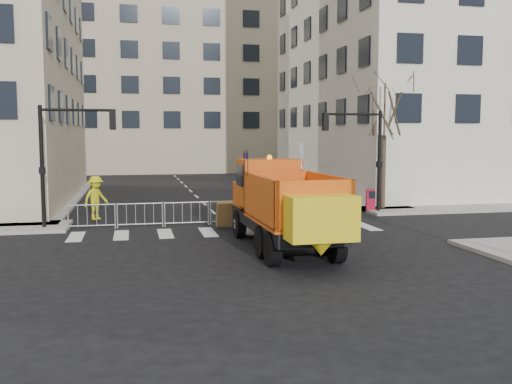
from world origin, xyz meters
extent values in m
plane|color=black|center=(0.00, 0.00, 0.00)|extent=(120.00, 120.00, 0.00)
cube|color=gray|center=(0.00, 8.50, 0.07)|extent=(64.00, 5.00, 0.15)
cube|color=tan|center=(0.00, 52.00, 12.00)|extent=(30.00, 18.00, 24.00)
cylinder|color=black|center=(-8.00, 7.50, 2.70)|extent=(0.18, 0.18, 5.40)
cylinder|color=black|center=(8.50, 9.50, 2.70)|extent=(0.18, 0.18, 5.40)
cube|color=black|center=(1.07, 1.31, 0.96)|extent=(2.43, 7.30, 0.45)
cylinder|color=black|center=(-0.03, 3.91, 0.56)|extent=(0.37, 1.12, 1.11)
cylinder|color=black|center=(2.09, 3.95, 0.56)|extent=(0.37, 1.12, 1.11)
cylinder|color=black|center=(0.03, -0.02, 0.56)|extent=(0.37, 1.12, 1.11)
cylinder|color=black|center=(2.15, 0.01, 0.56)|extent=(0.37, 1.12, 1.11)
cylinder|color=black|center=(0.05, -1.33, 0.56)|extent=(0.37, 1.12, 1.11)
cylinder|color=black|center=(2.17, -1.30, 0.56)|extent=(0.37, 1.12, 1.11)
cube|color=#CD4B0B|center=(1.03, 4.54, 1.67)|extent=(2.14, 1.65, 1.01)
cube|color=#CD4B0B|center=(1.04, 3.22, 2.27)|extent=(2.35, 1.65, 1.82)
cylinder|color=silver|center=(2.12, 2.48, 2.62)|extent=(0.14, 0.14, 2.42)
cube|color=#CD4B0B|center=(1.09, -0.11, 2.02)|extent=(2.59, 4.48, 1.67)
cube|color=yellow|center=(1.14, -2.83, 1.72)|extent=(2.03, 1.04, 1.31)
cube|color=brown|center=(1.00, 6.25, 0.66)|extent=(3.24, 0.63, 1.13)
imported|color=black|center=(1.56, 6.50, 1.03)|extent=(0.78, 0.53, 2.06)
imported|color=black|center=(1.46, 6.50, 1.00)|extent=(1.09, 0.92, 1.99)
imported|color=black|center=(1.62, 5.18, 0.86)|extent=(1.09, 0.81, 1.72)
imported|color=gold|center=(-5.91, 9.30, 1.18)|extent=(1.51, 1.46, 2.07)
cube|color=#A40C25|center=(8.22, 9.90, 0.70)|extent=(0.54, 0.50, 1.10)
camera|label=1|loc=(-4.17, -18.39, 4.08)|focal=40.00mm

